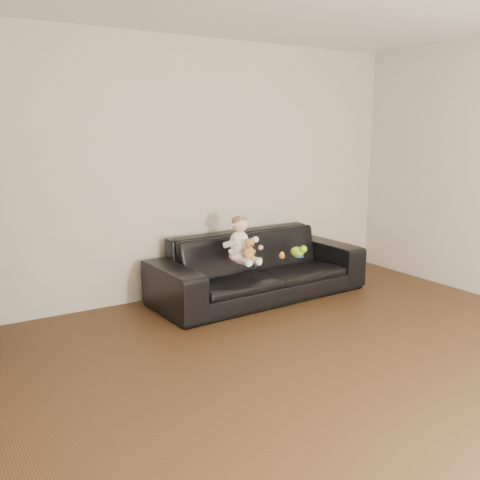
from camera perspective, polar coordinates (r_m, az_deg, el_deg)
floor at (r=3.70m, az=15.52°, el=-16.16°), size 5.50×5.50×0.00m
wall_back at (r=5.52m, az=-5.13°, el=7.49°), size 5.00×0.00×5.00m
sofa at (r=5.50m, az=2.04°, el=-2.77°), size 2.28×0.99×0.65m
baby at (r=5.18m, az=0.07°, el=-0.23°), size 0.34×0.41×0.46m
teddy_bear at (r=5.08m, az=0.99°, el=-1.02°), size 0.12×0.12×0.20m
toy_green at (r=5.45m, az=6.12°, el=-1.27°), size 0.16×0.18×0.11m
toy_rattle at (r=5.37m, az=4.50°, el=-1.69°), size 0.06×0.06×0.06m
toy_blue_disc at (r=5.47m, az=6.26°, el=-1.72°), size 0.11×0.11×0.01m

